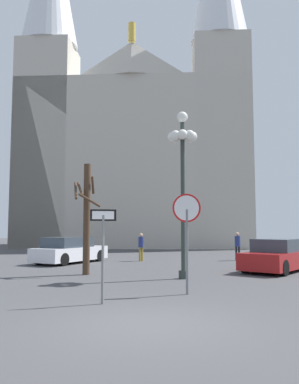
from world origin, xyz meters
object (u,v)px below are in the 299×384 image
(pedestrian_walking, at_px, (238,243))
(one_way_arrow_sign, at_px, (103,242))
(pedestrian_standing, at_px, (141,244))
(parked_car_near_white, at_px, (70,251))
(parked_car_far_red, at_px, (277,256))
(stop_sign, at_px, (187,223))
(street_lamp, at_px, (183,155))
(cathedral, at_px, (135,134))
(bare_tree, at_px, (86,216))

(pedestrian_walking, bearing_deg, one_way_arrow_sign, -111.60)
(one_way_arrow_sign, distance_m, pedestrian_standing, 12.61)
(parked_car_near_white, distance_m, pedestrian_standing, 4.02)
(parked_car_far_red, bearing_deg, one_way_arrow_sign, -128.52)
(stop_sign, xyz_separation_m, parked_car_far_red, (4.05, 6.22, -1.38))
(parked_car_near_white, bearing_deg, street_lamp, -45.09)
(cathedral, xyz_separation_m, parked_car_near_white, (-1.49, -18.11, -10.76))
(cathedral, height_order, pedestrian_walking, cathedral)
(one_way_arrow_sign, xyz_separation_m, parked_car_near_white, (-3.96, 11.08, -0.88))
(stop_sign, height_order, pedestrian_walking, stop_sign)
(street_lamp, height_order, bare_tree, street_lamp)
(one_way_arrow_sign, bearing_deg, parked_car_near_white, 109.66)
(pedestrian_walking, bearing_deg, stop_sign, -104.94)
(one_way_arrow_sign, relative_size, bare_tree, 0.52)
(parked_car_far_red, bearing_deg, street_lamp, -146.13)
(street_lamp, xyz_separation_m, pedestrian_walking, (3.23, 8.38, -3.69))
(parked_car_far_red, bearing_deg, pedestrian_walking, 99.04)
(bare_tree, distance_m, pedestrian_walking, 10.42)
(street_lamp, height_order, pedestrian_standing, street_lamp)
(parked_car_near_white, relative_size, parked_car_far_red, 1.08)
(stop_sign, relative_size, parked_car_far_red, 0.65)
(street_lamp, xyz_separation_m, bare_tree, (-3.93, 0.95, -2.30))
(cathedral, xyz_separation_m, stop_sign, (4.62, -27.62, -9.38))
(stop_sign, distance_m, pedestrian_walking, 12.30)
(stop_sign, bearing_deg, cathedral, 99.50)
(pedestrian_standing, bearing_deg, stop_sign, -77.75)
(street_lamp, xyz_separation_m, parked_car_near_white, (-6.04, 6.06, -4.01))
(one_way_arrow_sign, distance_m, street_lamp, 6.27)
(cathedral, xyz_separation_m, parked_car_far_red, (8.67, -21.40, -10.76))
(cathedral, distance_m, street_lamp, 25.50)
(cathedral, bearing_deg, street_lamp, -79.33)
(pedestrian_standing, bearing_deg, parked_car_far_red, -36.71)
(stop_sign, relative_size, bare_tree, 0.64)
(one_way_arrow_sign, height_order, street_lamp, street_lamp)
(cathedral, height_order, bare_tree, cathedral)
(pedestrian_walking, distance_m, pedestrian_standing, 5.61)
(one_way_arrow_sign, relative_size, pedestrian_walking, 1.46)
(pedestrian_walking, relative_size, pedestrian_standing, 1.03)
(stop_sign, xyz_separation_m, bare_tree, (-4.00, 4.40, 0.32))
(bare_tree, bearing_deg, pedestrian_walking, 46.08)
(stop_sign, xyz_separation_m, pedestrian_walking, (3.16, 11.84, -1.07))
(cathedral, bearing_deg, stop_sign, -80.50)
(street_lamp, relative_size, pedestrian_standing, 4.06)
(bare_tree, distance_m, pedestrian_standing, 6.97)
(parked_car_near_white, xyz_separation_m, parked_car_far_red, (10.16, -3.29, 0.00))
(street_lamp, xyz_separation_m, parked_car_far_red, (4.12, 2.77, -4.00))
(bare_tree, xyz_separation_m, parked_car_near_white, (-2.10, 5.11, -1.71))
(parked_car_near_white, height_order, pedestrian_walking, pedestrian_walking)
(stop_sign, xyz_separation_m, one_way_arrow_sign, (-2.15, -1.57, -0.51))
(bare_tree, xyz_separation_m, pedestrian_standing, (1.61, 6.63, -1.42))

